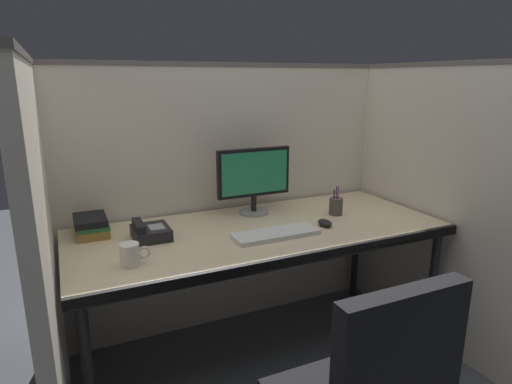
% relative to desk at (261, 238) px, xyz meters
% --- Properties ---
extents(cubicle_partition_rear, '(2.21, 0.06, 1.57)m').
position_rel_desk_xyz_m(cubicle_partition_rear, '(0.00, 0.46, 0.10)').
color(cubicle_partition_rear, beige).
rests_on(cubicle_partition_rear, ground).
extents(cubicle_partition_left, '(0.06, 1.41, 1.57)m').
position_rel_desk_xyz_m(cubicle_partition_left, '(-0.99, -0.09, 0.10)').
color(cubicle_partition_left, beige).
rests_on(cubicle_partition_left, ground).
extents(cubicle_partition_right, '(0.06, 1.41, 1.57)m').
position_rel_desk_xyz_m(cubicle_partition_right, '(0.99, -0.09, 0.10)').
color(cubicle_partition_right, beige).
rests_on(cubicle_partition_right, ground).
extents(desk, '(1.90, 0.80, 0.74)m').
position_rel_desk_xyz_m(desk, '(0.00, 0.00, 0.00)').
color(desk, beige).
rests_on(desk, ground).
extents(monitor_center, '(0.43, 0.17, 0.37)m').
position_rel_desk_xyz_m(monitor_center, '(0.08, 0.26, 0.27)').
color(monitor_center, gray).
rests_on(monitor_center, desk).
extents(keyboard_main, '(0.43, 0.15, 0.02)m').
position_rel_desk_xyz_m(keyboard_main, '(0.02, -0.12, 0.06)').
color(keyboard_main, silver).
rests_on(keyboard_main, desk).
extents(computer_mouse, '(0.06, 0.10, 0.04)m').
position_rel_desk_xyz_m(computer_mouse, '(0.32, -0.10, 0.07)').
color(computer_mouse, black).
rests_on(computer_mouse, desk).
extents(coffee_mug, '(0.13, 0.08, 0.09)m').
position_rel_desk_xyz_m(coffee_mug, '(-0.68, -0.18, 0.10)').
color(coffee_mug, silver).
rests_on(coffee_mug, desk).
extents(desk_phone, '(0.17, 0.19, 0.09)m').
position_rel_desk_xyz_m(desk_phone, '(-0.55, 0.10, 0.08)').
color(desk_phone, black).
rests_on(desk_phone, desk).
extents(pen_cup, '(0.08, 0.08, 0.16)m').
position_rel_desk_xyz_m(pen_cup, '(0.49, 0.04, 0.10)').
color(pen_cup, '#4C4742').
rests_on(pen_cup, desk).
extents(book_stack, '(0.16, 0.22, 0.09)m').
position_rel_desk_xyz_m(book_stack, '(-0.79, 0.27, 0.10)').
color(book_stack, olive).
rests_on(book_stack, desk).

